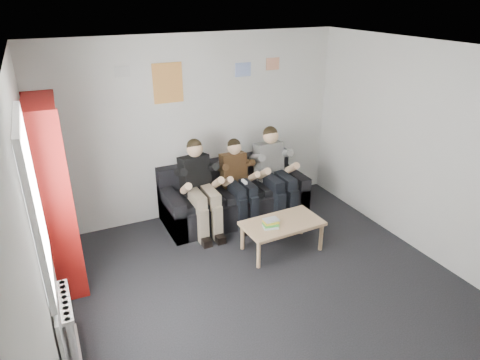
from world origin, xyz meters
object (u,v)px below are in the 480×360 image
at_px(person_middle, 239,183).
at_px(person_left, 200,188).
at_px(sofa, 234,197).
at_px(coffee_table, 282,225).
at_px(bookshelf, 56,195).
at_px(person_right, 275,173).

bearing_deg(person_middle, person_left, -177.32).
xyz_separation_m(person_left, person_middle, (0.61, 0.00, -0.03)).
height_order(sofa, coffee_table, sofa).
height_order(sofa, person_left, person_left).
height_order(bookshelf, person_middle, bookshelf).
height_order(coffee_table, person_left, person_left).
relative_size(coffee_table, person_middle, 0.83).
height_order(person_middle, person_right, person_right).
bearing_deg(coffee_table, person_middle, 100.21).
bearing_deg(sofa, person_right, -18.42).
height_order(person_left, person_right, person_right).
bearing_deg(person_left, sofa, 9.91).
relative_size(sofa, person_middle, 1.73).
bearing_deg(sofa, person_left, -161.69).
distance_m(bookshelf, person_left, 1.94).
xyz_separation_m(sofa, coffee_table, (0.17, -1.16, 0.07)).
height_order(sofa, person_right, person_right).
xyz_separation_m(sofa, person_middle, (0.00, -0.20, 0.33)).
height_order(bookshelf, person_left, bookshelf).
relative_size(sofa, person_left, 1.62).
height_order(sofa, person_middle, person_middle).
bearing_deg(person_left, bookshelf, -177.50).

